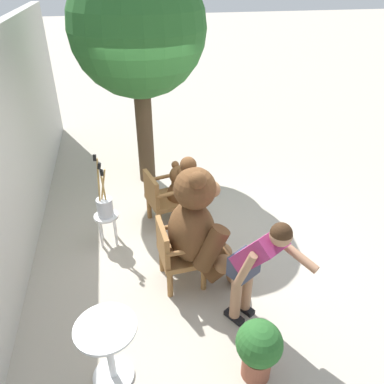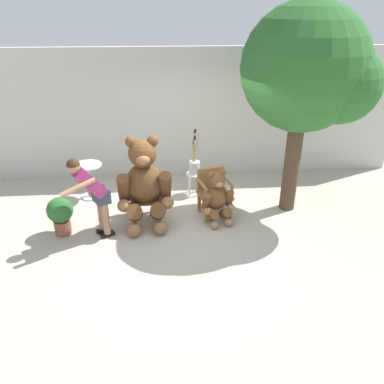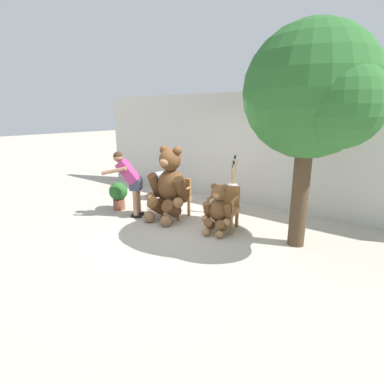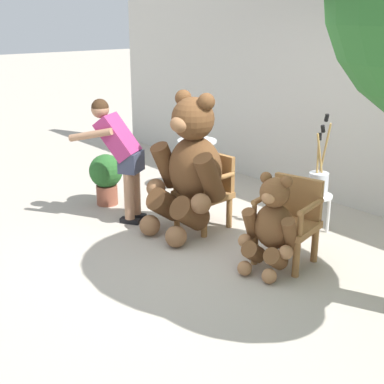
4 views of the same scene
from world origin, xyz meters
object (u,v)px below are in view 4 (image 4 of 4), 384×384
at_px(teddy_bear_large, 190,166).
at_px(brush_bucket, 319,180).
at_px(wooden_chair_left, 207,189).
at_px(white_stool, 317,203).
at_px(person_visitor, 120,149).
at_px(round_side_table, 197,159).
at_px(wooden_chair_right, 289,219).
at_px(teddy_bear_small, 272,225).
at_px(potted_plant, 106,176).

bearing_deg(teddy_bear_large, brush_bucket, 48.89).
bearing_deg(wooden_chair_left, white_stool, 40.56).
relative_size(wooden_chair_left, teddy_bear_large, 0.53).
relative_size(teddy_bear_large, person_visitor, 1.10).
bearing_deg(teddy_bear_large, white_stool, 48.87).
bearing_deg(teddy_bear_large, round_side_table, 136.75).
distance_m(wooden_chair_right, brush_bucket, 0.90).
distance_m(teddy_bear_small, potted_plant, 2.71).
bearing_deg(wooden_chair_left, round_side_table, 144.32).
bearing_deg(wooden_chair_right, wooden_chair_left, 179.93).
xyz_separation_m(wooden_chair_right, brush_bucket, (-0.29, 0.83, 0.17)).
distance_m(white_stool, brush_bucket, 0.28).
bearing_deg(person_visitor, potted_plant, 166.14).
height_order(wooden_chair_right, potted_plant, wooden_chair_right).
bearing_deg(brush_bucket, round_side_table, 179.92).
xyz_separation_m(wooden_chair_left, white_stool, (0.97, 0.83, -0.11)).
xyz_separation_m(wooden_chair_left, potted_plant, (-1.42, -0.52, -0.07)).
bearing_deg(teddy_bear_large, wooden_chair_right, 12.05).
height_order(brush_bucket, potted_plant, brush_bucket).
bearing_deg(teddy_bear_small, wooden_chair_right, 95.17).
height_order(teddy_bear_large, brush_bucket, teddy_bear_large).
distance_m(wooden_chair_left, brush_bucket, 1.29).
height_order(teddy_bear_large, teddy_bear_small, teddy_bear_large).
xyz_separation_m(teddy_bear_small, brush_bucket, (-0.32, 1.12, 0.15)).
xyz_separation_m(teddy_bear_small, round_side_table, (-2.45, 1.13, -0.03)).
height_order(wooden_chair_left, brush_bucket, brush_bucket).
distance_m(wooden_chair_left, person_visitor, 1.14).
distance_m(person_visitor, brush_bucket, 2.34).
bearing_deg(teddy_bear_small, teddy_bear_large, 178.90).
bearing_deg(wooden_chair_left, teddy_bear_small, -12.82).
height_order(wooden_chair_left, teddy_bear_large, teddy_bear_large).
bearing_deg(wooden_chair_left, person_visitor, -140.38).
height_order(person_visitor, potted_plant, person_visitor).
distance_m(person_visitor, round_side_table, 1.61).
distance_m(wooden_chair_right, potted_plant, 2.73).
height_order(wooden_chair_right, person_visitor, person_visitor).
height_order(teddy_bear_large, potted_plant, teddy_bear_large).
height_order(wooden_chair_left, round_side_table, wooden_chair_left).
xyz_separation_m(white_stool, round_side_table, (-2.13, 0.00, 0.09)).
height_order(wooden_chair_right, teddy_bear_small, teddy_bear_small).
bearing_deg(brush_bucket, wooden_chair_right, -70.74).
height_order(wooden_chair_left, teddy_bear_small, teddy_bear_small).
relative_size(person_visitor, brush_bucket, 1.60).
bearing_deg(white_stool, brush_bucket, 81.61).
xyz_separation_m(wooden_chair_right, person_visitor, (-2.07, -0.67, 0.43)).
relative_size(wooden_chair_left, wooden_chair_right, 1.00).
relative_size(wooden_chair_right, teddy_bear_large, 0.53).
xyz_separation_m(teddy_bear_large, person_visitor, (-0.82, -0.40, 0.10)).
xyz_separation_m(wooden_chair_left, brush_bucket, (0.97, 0.83, 0.17)).
bearing_deg(round_side_table, potted_plant, -100.63).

